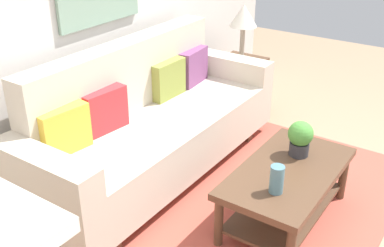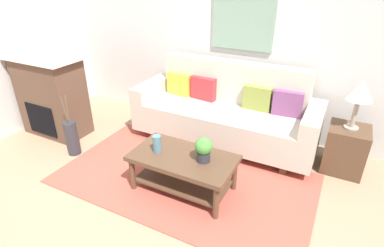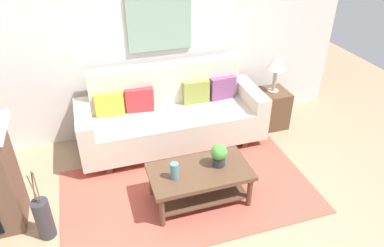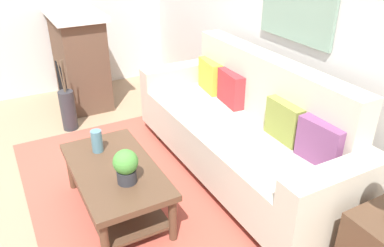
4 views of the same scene
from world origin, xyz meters
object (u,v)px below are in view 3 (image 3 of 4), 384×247
Objects in this scene: potted_plant_tabletop at (219,155)px; table_lamp at (277,63)px; floor_vase at (44,219)px; framed_painting at (159,23)px; couch at (171,116)px; throw_pillow_olive at (196,92)px; tabletop_vase at (175,171)px; throw_pillow_plum at (222,88)px; throw_pillow_crimson at (140,100)px; coffee_table at (200,178)px; side_table at (271,108)px; throw_pillow_mustard at (110,104)px.

potted_plant_tabletop is 0.46× the size of table_lamp.
framed_painting is at bearing 45.78° from floor_vase.
framed_painting is (1.62, 1.67, 1.33)m from floor_vase.
couch is at bearing -90.00° from framed_painting.
throw_pillow_olive is 1.52m from tabletop_vase.
throw_pillow_plum is 0.43× the size of framed_painting.
framed_painting reaches higher than tabletop_vase.
coffee_table is (0.39, -1.31, -0.37)m from throw_pillow_crimson.
throw_pillow_olive is 1.02m from framed_painting.
throw_pillow_plum is 0.64× the size of side_table.
couch reaches higher than floor_vase.
tabletop_vase is 0.33× the size of side_table.
couch is 1.19m from potted_plant_tabletop.
throw_pillow_mustard is at bearing 180.00° from throw_pillow_plum.
throw_pillow_plum reaches higher than tabletop_vase.
throw_pillow_plum is at bearing 0.00° from throw_pillow_crimson.
coffee_table is 5.88× the size of tabletop_vase.
throw_pillow_plum is at bearing 172.19° from side_table.
table_lamp reaches higher than side_table.
throw_pillow_olive reaches higher than floor_vase.
table_lamp is at bearing 21.29° from floor_vase.
table_lamp is (1.51, 1.21, 0.68)m from coffee_table.
throw_pillow_olive is at bearing 0.00° from throw_pillow_mustard.
throw_pillow_mustard is at bearing 120.72° from coffee_table.
throw_pillow_mustard and throw_pillow_crimson have the same top height.
throw_pillow_plum is at bearing 9.13° from couch.
throw_pillow_olive is 0.39m from throw_pillow_plum.
framed_painting is at bearing 138.60° from throw_pillow_olive.
couch is 1.19m from coffee_table.
table_lamp is 0.68× the size of framed_painting.
throw_pillow_crimson is at bearing 162.18° from couch.
tabletop_vase is at bearing -171.95° from coffee_table.
throw_pillow_plum is 0.79× the size of floor_vase.
table_lamp is at bearing -16.28° from framed_painting.
table_lamp is (1.80, 1.25, 0.47)m from tabletop_vase.
table_lamp is at bearing -5.16° from throw_pillow_olive.
throw_pillow_olive is 0.33× the size of coffee_table.
framed_painting is (-1.52, 0.44, 1.28)m from side_table.
side_table is at bearing -2.55° from throw_pillow_mustard.
potted_plant_tabletop is at bearing 7.10° from tabletop_vase.
couch is 4.27× the size of table_lamp.
potted_plant_tabletop is at bearing -97.01° from throw_pillow_olive.
throw_pillow_mustard is 0.43× the size of framed_painting.
throw_pillow_crimson is at bearing 47.02° from floor_vase.
throw_pillow_crimson is at bearing 176.93° from table_lamp.
throw_pillow_olive is at bearing 174.84° from side_table.
side_table is (2.29, -0.10, -0.40)m from throw_pillow_mustard.
potted_plant_tabletop is at bearing -137.42° from side_table.
potted_plant_tabletop is (-0.54, -1.29, -0.11)m from throw_pillow_plum.
throw_pillow_olive is 2.45m from floor_vase.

